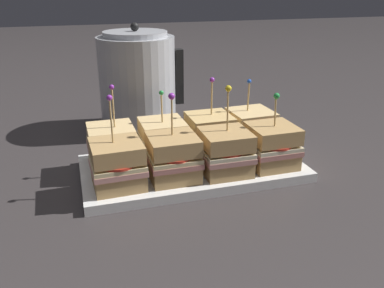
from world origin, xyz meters
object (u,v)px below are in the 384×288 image
object	(u,v)px
sandwich_front_center_left	(173,157)
sandwich_back_far_left	(112,145)
serving_platter	(192,168)
sandwich_front_far_left	(117,164)
sandwich_back_center_right	(209,134)
kettle_steel	(138,82)
sandwich_front_center_right	(225,152)
sandwich_front_far_right	(272,146)
sandwich_back_far_right	(251,129)
sandwich_back_center_left	(163,139)

from	to	relation	value
sandwich_front_center_left	sandwich_back_far_left	xyz separation A→B (m)	(-0.10, 0.09, -0.00)
serving_platter	sandwich_front_center_left	size ratio (longest dim) A/B	2.70
sandwich_front_far_left	sandwich_back_center_right	size ratio (longest dim) A/B	1.03
sandwich_back_far_left	kettle_steel	xyz separation A→B (m)	(0.10, 0.24, 0.06)
sandwich_front_center_left	sandwich_back_center_right	bearing A→B (deg)	42.96
sandwich_front_center_right	sandwich_front_far_right	bearing A→B (deg)	1.98
serving_platter	sandwich_front_center_right	xyz separation A→B (m)	(0.05, -0.05, 0.05)
serving_platter	sandwich_front_center_right	distance (m)	0.09
sandwich_front_far_right	kettle_steel	size ratio (longest dim) A/B	0.55
sandwich_front_center_left	sandwich_back_far_left	distance (m)	0.14
serving_platter	sandwich_back_far_right	bearing A→B (deg)	19.02
serving_platter	kettle_steel	world-z (taller)	kettle_steel
sandwich_front_far_left	sandwich_back_center_left	xyz separation A→B (m)	(0.10, 0.10, -0.00)
sandwich_front_far_right	sandwich_back_far_left	bearing A→B (deg)	161.74
sandwich_front_far_left	sandwich_front_center_right	world-z (taller)	sandwich_front_center_right
sandwich_front_center_left	sandwich_front_center_right	bearing A→B (deg)	-2.80
sandwich_front_far_right	sandwich_back_center_left	bearing A→B (deg)	152.35
sandwich_back_center_left	sandwich_back_far_left	bearing A→B (deg)	-178.02
serving_platter	sandwich_back_center_left	size ratio (longest dim) A/B	3.04
sandwich_front_center_left	sandwich_front_far_right	size ratio (longest dim) A/B	1.09
sandwich_back_center_left	sandwich_back_far_right	distance (m)	0.19
serving_platter	sandwich_back_far_right	xyz separation A→B (m)	(0.14, 0.05, 0.05)
sandwich_back_center_left	kettle_steel	world-z (taller)	kettle_steel
sandwich_front_center_right	sandwich_back_far_left	distance (m)	0.22
sandwich_front_far_left	sandwich_back_far_right	distance (m)	0.31
sandwich_front_far_right	sandwich_back_center_left	world-z (taller)	sandwich_front_far_right
sandwich_back_far_left	sandwich_back_center_right	size ratio (longest dim) A/B	1.01
sandwich_front_center_left	sandwich_front_far_right	world-z (taller)	sandwich_front_center_left
sandwich_front_center_left	sandwich_front_far_right	bearing A→B (deg)	-0.43
sandwich_front_center_right	sandwich_back_center_left	world-z (taller)	sandwich_front_center_right
sandwich_front_far_left	sandwich_back_far_left	bearing A→B (deg)	89.59
sandwich_back_center_left	sandwich_back_far_right	size ratio (longest dim) A/B	0.95
serving_platter	kettle_steel	size ratio (longest dim) A/B	1.62
serving_platter	sandwich_front_far_right	world-z (taller)	sandwich_front_far_right
sandwich_front_center_right	sandwich_back_center_right	world-z (taller)	sandwich_front_center_right
sandwich_back_far_left	sandwich_front_far_right	bearing A→B (deg)	-18.26
serving_platter	kettle_steel	bearing A→B (deg)	100.16
kettle_steel	sandwich_back_center_right	bearing A→B (deg)	-66.95
sandwich_back_center_left	sandwich_back_far_right	bearing A→B (deg)	-0.32
serving_platter	sandwich_back_far_left	xyz separation A→B (m)	(-0.15, 0.05, 0.05)
serving_platter	sandwich_front_far_left	distance (m)	0.16
sandwich_front_center_right	sandwich_back_far_right	size ratio (longest dim) A/B	1.11
sandwich_front_far_right	sandwich_back_center_left	distance (m)	0.21
sandwich_back_center_right	kettle_steel	bearing A→B (deg)	113.05
sandwich_front_center_left	sandwich_back_center_left	size ratio (longest dim) A/B	1.12
sandwich_front_center_right	kettle_steel	bearing A→B (deg)	106.34
sandwich_back_center_left	sandwich_back_center_right	distance (m)	0.10
serving_platter	sandwich_back_far_right	world-z (taller)	sandwich_back_far_right
sandwich_back_far_left	kettle_steel	distance (m)	0.27
sandwich_front_far_left	kettle_steel	size ratio (longest dim) A/B	0.62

